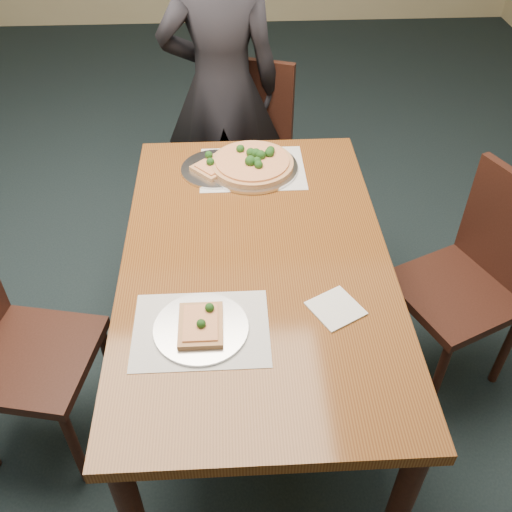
{
  "coord_description": "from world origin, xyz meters",
  "views": [
    {
      "loc": [
        0.24,
        -1.7,
        2.03
      ],
      "look_at": [
        0.32,
        -0.28,
        0.75
      ],
      "focal_mm": 40.0,
      "sensor_mm": 36.0,
      "label": 1
    }
  ],
  "objects_px": {
    "dining_table": "(256,276)",
    "chair_right": "(475,274)",
    "pizza_pan": "(253,164)",
    "chair_left": "(5,343)",
    "slice_plate_near": "(201,326)",
    "chair_far": "(247,143)",
    "diner": "(221,89)",
    "slice_plate_far": "(215,167)"
  },
  "relations": [
    {
      "from": "slice_plate_far",
      "to": "chair_left",
      "type": "bearing_deg",
      "value": -137.37
    },
    {
      "from": "chair_right",
      "to": "chair_left",
      "type": "bearing_deg",
      "value": -105.71
    },
    {
      "from": "pizza_pan",
      "to": "slice_plate_far",
      "type": "height_order",
      "value": "pizza_pan"
    },
    {
      "from": "diner",
      "to": "pizza_pan",
      "type": "distance_m",
      "value": 0.63
    },
    {
      "from": "slice_plate_near",
      "to": "dining_table",
      "type": "bearing_deg",
      "value": 60.53
    },
    {
      "from": "slice_plate_far",
      "to": "slice_plate_near",
      "type": "bearing_deg",
      "value": -92.79
    },
    {
      "from": "chair_far",
      "to": "pizza_pan",
      "type": "xyz_separation_m",
      "value": [
        0.0,
        -0.6,
        0.26
      ]
    },
    {
      "from": "chair_left",
      "to": "chair_far",
      "type": "bearing_deg",
      "value": -23.12
    },
    {
      "from": "dining_table",
      "to": "slice_plate_far",
      "type": "xyz_separation_m",
      "value": [
        -0.14,
        0.53,
        0.1
      ]
    },
    {
      "from": "dining_table",
      "to": "chair_far",
      "type": "height_order",
      "value": "chair_far"
    },
    {
      "from": "dining_table",
      "to": "chair_left",
      "type": "distance_m",
      "value": 0.89
    },
    {
      "from": "dining_table",
      "to": "chair_right",
      "type": "xyz_separation_m",
      "value": [
        0.85,
        0.11,
        -0.14
      ]
    },
    {
      "from": "chair_far",
      "to": "slice_plate_near",
      "type": "xyz_separation_m",
      "value": [
        -0.19,
        -1.44,
        0.25
      ]
    },
    {
      "from": "pizza_pan",
      "to": "chair_right",
      "type": "bearing_deg",
      "value": -26.68
    },
    {
      "from": "chair_right",
      "to": "slice_plate_near",
      "type": "relative_size",
      "value": 3.25
    },
    {
      "from": "chair_right",
      "to": "slice_plate_far",
      "type": "height_order",
      "value": "chair_right"
    },
    {
      "from": "chair_left",
      "to": "slice_plate_near",
      "type": "xyz_separation_m",
      "value": [
        0.69,
        -0.18,
        0.25
      ]
    },
    {
      "from": "diner",
      "to": "slice_plate_far",
      "type": "height_order",
      "value": "diner"
    },
    {
      "from": "dining_table",
      "to": "chair_left",
      "type": "bearing_deg",
      "value": -170.83
    },
    {
      "from": "chair_far",
      "to": "slice_plate_near",
      "type": "bearing_deg",
      "value": -78.36
    },
    {
      "from": "dining_table",
      "to": "pizza_pan",
      "type": "height_order",
      "value": "pizza_pan"
    },
    {
      "from": "dining_table",
      "to": "slice_plate_near",
      "type": "bearing_deg",
      "value": -119.47
    },
    {
      "from": "chair_far",
      "to": "pizza_pan",
      "type": "height_order",
      "value": "chair_far"
    },
    {
      "from": "chair_right",
      "to": "diner",
      "type": "distance_m",
      "value": 1.44
    },
    {
      "from": "diner",
      "to": "slice_plate_near",
      "type": "relative_size",
      "value": 5.69
    },
    {
      "from": "chair_left",
      "to": "diner",
      "type": "relative_size",
      "value": 0.57
    },
    {
      "from": "chair_right",
      "to": "pizza_pan",
      "type": "relative_size",
      "value": 2.47
    },
    {
      "from": "chair_far",
      "to": "slice_plate_far",
      "type": "height_order",
      "value": "chair_far"
    },
    {
      "from": "chair_left",
      "to": "pizza_pan",
      "type": "height_order",
      "value": "chair_left"
    },
    {
      "from": "chair_right",
      "to": "pizza_pan",
      "type": "height_order",
      "value": "chair_right"
    },
    {
      "from": "chair_far",
      "to": "chair_left",
      "type": "relative_size",
      "value": 1.0
    },
    {
      "from": "chair_left",
      "to": "dining_table",
      "type": "bearing_deg",
      "value": -69.26
    },
    {
      "from": "diner",
      "to": "slice_plate_far",
      "type": "xyz_separation_m",
      "value": [
        -0.03,
        -0.62,
        -0.03
      ]
    },
    {
      "from": "chair_far",
      "to": "diner",
      "type": "distance_m",
      "value": 0.31
    },
    {
      "from": "dining_table",
      "to": "chair_left",
      "type": "height_order",
      "value": "chair_left"
    },
    {
      "from": "chair_right",
      "to": "slice_plate_near",
      "type": "height_order",
      "value": "chair_right"
    },
    {
      "from": "pizza_pan",
      "to": "slice_plate_near",
      "type": "height_order",
      "value": "pizza_pan"
    },
    {
      "from": "chair_far",
      "to": "diner",
      "type": "height_order",
      "value": "diner"
    },
    {
      "from": "slice_plate_far",
      "to": "dining_table",
      "type": "bearing_deg",
      "value": -75.58
    },
    {
      "from": "pizza_pan",
      "to": "slice_plate_far",
      "type": "xyz_separation_m",
      "value": [
        -0.15,
        -0.0,
        -0.01
      ]
    },
    {
      "from": "chair_far",
      "to": "chair_right",
      "type": "relative_size",
      "value": 1.0
    },
    {
      "from": "chair_far",
      "to": "chair_left",
      "type": "distance_m",
      "value": 1.54
    }
  ]
}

